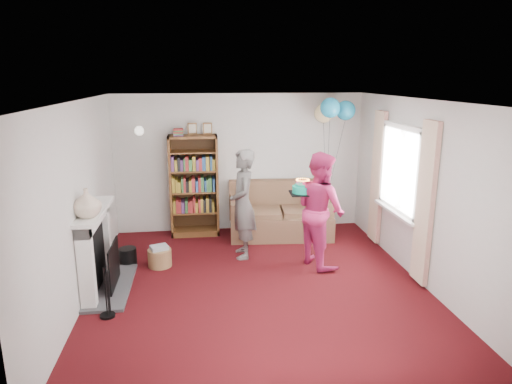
{
  "coord_description": "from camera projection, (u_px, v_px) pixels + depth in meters",
  "views": [
    {
      "loc": [
        -0.78,
        -5.68,
        2.79
      ],
      "look_at": [
        0.05,
        0.6,
        1.18
      ],
      "focal_mm": 32.0,
      "sensor_mm": 36.0,
      "label": 1
    }
  ],
  "objects": [
    {
      "name": "wicker_basket",
      "position": [
        160.0,
        257.0,
        6.87
      ],
      "size": [
        0.35,
        0.35,
        0.33
      ],
      "rotation": [
        0.0,
        0.0,
        0.36
      ],
      "color": "#956D45",
      "rests_on": "ground"
    },
    {
      "name": "ceiling",
      "position": [
        259.0,
        100.0,
        5.63
      ],
      "size": [
        4.5,
        5.0,
        0.01
      ],
      "primitive_type": "cube",
      "color": "white",
      "rests_on": "wall_back"
    },
    {
      "name": "mantel_vase",
      "position": [
        87.0,
        203.0,
        5.52
      ],
      "size": [
        0.36,
        0.36,
        0.36
      ],
      "primitive_type": "imported",
      "rotation": [
        0.0,
        0.0,
        -0.07
      ],
      "color": "beige",
      "rests_on": "fireplace"
    },
    {
      "name": "person_striped",
      "position": [
        243.0,
        204.0,
        7.09
      ],
      "size": [
        0.43,
        0.64,
        1.72
      ],
      "primitive_type": "imported",
      "rotation": [
        0.0,
        0.0,
        -1.54
      ],
      "color": "black",
      "rests_on": "ground"
    },
    {
      "name": "window_bay",
      "position": [
        399.0,
        186.0,
        6.81
      ],
      "size": [
        0.14,
        2.02,
        2.2
      ],
      "color": "white",
      "rests_on": "ground"
    },
    {
      "name": "person_magenta",
      "position": [
        320.0,
        209.0,
        6.79
      ],
      "size": [
        0.89,
        1.01,
        1.73
      ],
      "primitive_type": "imported",
      "rotation": [
        0.0,
        0.0,
        1.9
      ],
      "color": "#BB255E",
      "rests_on": "ground"
    },
    {
      "name": "sofa",
      "position": [
        280.0,
        215.0,
        8.24
      ],
      "size": [
        1.78,
        0.94,
        0.94
      ],
      "rotation": [
        0.0,
        0.0,
        -0.09
      ],
      "color": "brown",
      "rests_on": "ground"
    },
    {
      "name": "fireplace",
      "position": [
        101.0,
        253.0,
        6.04
      ],
      "size": [
        0.55,
        1.8,
        1.12
      ],
      "color": "#3F3F42",
      "rests_on": "ground"
    },
    {
      "name": "bookcase",
      "position": [
        194.0,
        186.0,
        8.13
      ],
      "size": [
        0.85,
        0.42,
        2.01
      ],
      "color": "#472B14",
      "rests_on": "ground"
    },
    {
      "name": "ground",
      "position": [
        258.0,
        286.0,
        6.25
      ],
      "size": [
        5.0,
        5.0,
        0.0
      ],
      "primitive_type": "plane",
      "color": "black",
      "rests_on": "ground"
    },
    {
      "name": "birthday_cake",
      "position": [
        302.0,
        189.0,
        6.71
      ],
      "size": [
        0.36,
        0.36,
        0.22
      ],
      "rotation": [
        0.0,
        0.0,
        -0.05
      ],
      "color": "black",
      "rests_on": "ground"
    },
    {
      "name": "wall_left",
      "position": [
        78.0,
        204.0,
        5.66
      ],
      "size": [
        0.02,
        5.0,
        2.5
      ],
      "primitive_type": "cube",
      "color": "silver",
      "rests_on": "ground"
    },
    {
      "name": "wall_sconce",
      "position": [
        139.0,
        131.0,
        7.84
      ],
      "size": [
        0.16,
        0.23,
        0.16
      ],
      "color": "gold",
      "rests_on": "ground"
    },
    {
      "name": "balloons",
      "position": [
        333.0,
        111.0,
        7.81
      ],
      "size": [
        0.67,
        0.72,
        1.77
      ],
      "color": "#3F3F3F",
      "rests_on": "ground"
    },
    {
      "name": "wall_right",
      "position": [
        422.0,
        192.0,
        6.23
      ],
      "size": [
        0.02,
        5.0,
        2.5
      ],
      "primitive_type": "cube",
      "color": "silver",
      "rests_on": "ground"
    },
    {
      "name": "wall_back",
      "position": [
        240.0,
        163.0,
        8.35
      ],
      "size": [
        4.5,
        0.02,
        2.5
      ],
      "primitive_type": "cube",
      "color": "silver",
      "rests_on": "ground"
    }
  ]
}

